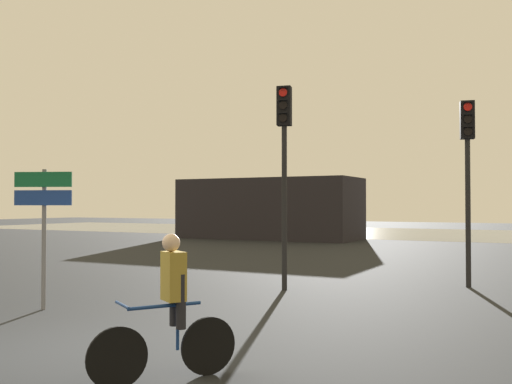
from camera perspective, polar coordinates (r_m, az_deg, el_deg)
The scene contains 7 objects.
ground_plane at distance 8.10m, azimuth -20.69°, elevation -15.07°, with size 120.00×120.00×0.00m, color black.
water_strip at distance 39.78m, azimuth 19.18°, elevation -4.01°, with size 80.00×16.00×0.01m, color slate.
distant_building at distance 32.69m, azimuth 1.30°, elevation -1.69°, with size 10.25×4.00×3.43m, color black.
traffic_light_center at distance 13.07m, azimuth 2.84°, elevation 4.34°, with size 0.37×0.39×4.65m.
traffic_light_far_right at distance 14.38m, azimuth 20.40°, elevation 3.26°, with size 0.37×0.39×4.40m.
direction_sign_post at distance 11.27m, azimuth -20.49°, elevation -1.95°, with size 1.03×0.44×2.60m.
cyclist at distance 6.48m, azimuth -8.56°, elevation -11.23°, with size 0.97×1.46×1.62m.
Camera 1 is at (5.86, -5.24, 1.94)m, focal length 40.00 mm.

